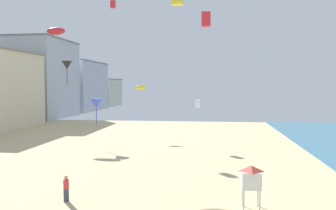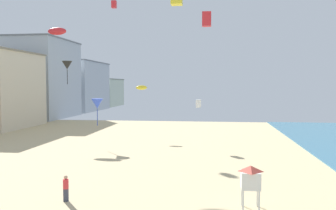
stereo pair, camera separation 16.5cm
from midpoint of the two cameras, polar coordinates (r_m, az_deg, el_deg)
boardwalk_hotel_far at (r=85.53m, az=-20.31°, el=3.93°), size 15.19×17.85×17.28m
boardwalk_hotel_distant at (r=105.87m, az=-14.65°, el=2.90°), size 14.87×21.86×13.81m
boardwalk_hotel_furthest at (r=126.47m, az=-10.92°, el=1.97°), size 13.87×17.88×9.37m
kite_flyer at (r=23.75m, az=-15.68°, el=-12.36°), size 0.34×0.34×1.64m
lifeguard_stand at (r=21.96m, az=13.16°, el=-11.13°), size 1.10×1.10×2.55m
kite_blue_delta at (r=42.69m, az=-11.04°, el=0.22°), size 1.39×1.39×3.15m
kite_white_box at (r=41.73m, az=4.96°, el=0.22°), size 0.58×0.58×0.92m
kite_yellow_parafoil at (r=50.22m, az=-4.13°, el=2.77°), size 1.58×0.44×0.62m
kite_red_parafoil at (r=54.66m, az=-17.08°, el=11.11°), size 2.75×0.77×1.07m
kite_black_delta at (r=28.58m, az=-15.53°, el=6.08°), size 0.78×0.78×1.77m
kite_red_box_2 at (r=51.29m, az=-8.46°, el=15.49°), size 0.62×0.62×0.98m
kite_red_box_3 at (r=38.50m, az=6.27°, el=13.35°), size 0.93×0.93×1.46m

